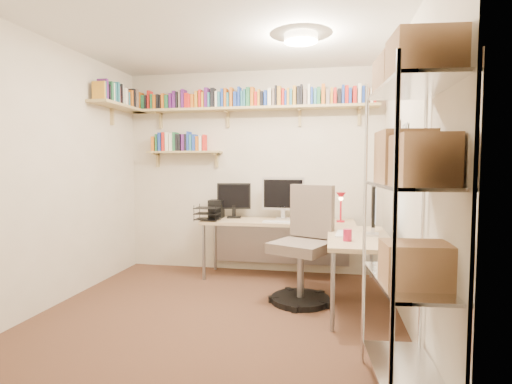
% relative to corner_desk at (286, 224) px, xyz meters
% --- Properties ---
extents(ground, '(3.20, 3.20, 0.00)m').
position_rel_corner_desk_xyz_m(ground, '(-0.50, -0.96, -0.68)').
color(ground, '#44261D').
rests_on(ground, ground).
extents(room_shell, '(3.24, 3.04, 2.52)m').
position_rel_corner_desk_xyz_m(room_shell, '(-0.49, -0.95, 0.87)').
color(room_shell, beige).
rests_on(room_shell, ground).
extents(wall_shelves, '(3.12, 1.09, 0.80)m').
position_rel_corner_desk_xyz_m(wall_shelves, '(-0.91, 0.34, 1.35)').
color(wall_shelves, tan).
rests_on(wall_shelves, ground).
extents(corner_desk, '(2.09, 1.75, 1.19)m').
position_rel_corner_desk_xyz_m(corner_desk, '(0.00, 0.00, 0.00)').
color(corner_desk, tan).
rests_on(corner_desk, ground).
extents(office_chair, '(0.67, 0.67, 1.14)m').
position_rel_corner_desk_xyz_m(office_chair, '(0.23, -0.51, -0.20)').
color(office_chair, black).
rests_on(office_chair, ground).
extents(wire_rack, '(0.46, 0.84, 2.00)m').
position_rel_corner_desk_xyz_m(wire_rack, '(0.92, -2.06, 0.70)').
color(wire_rack, silver).
rests_on(wire_rack, ground).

